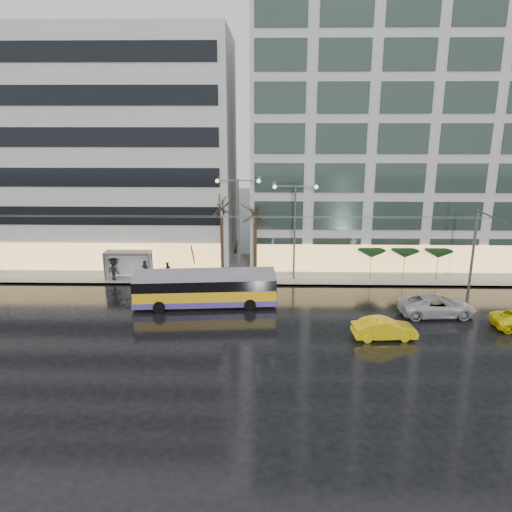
{
  "coord_description": "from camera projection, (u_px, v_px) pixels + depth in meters",
  "views": [
    {
      "loc": [
        4.47,
        -32.53,
        14.5
      ],
      "look_at": [
        3.69,
        5.0,
        3.88
      ],
      "focal_mm": 35.0,
      "sensor_mm": 36.0,
      "label": 1
    }
  ],
  "objects": [
    {
      "name": "catenary",
      "position": [
        225.0,
        242.0,
        41.79
      ],
      "size": [
        42.24,
        5.12,
        7.0
      ],
      "color": "#595B60",
      "rests_on": "ground"
    },
    {
      "name": "tree_b",
      "position": [
        255.0,
        210.0,
        44.29
      ],
      "size": [
        3.2,
        3.2,
        7.7
      ],
      "color": "black",
      "rests_on": "sidewalk"
    },
    {
      "name": "trolleybus",
      "position": [
        205.0,
        290.0,
        38.89
      ],
      "size": [
        11.18,
        4.55,
        5.11
      ],
      "color": "#EBB114",
      "rests_on": "ground"
    },
    {
      "name": "pedestrian_a",
      "position": [
        145.0,
        265.0,
        44.65
      ],
      "size": [
        1.25,
        1.26,
        2.19
      ],
      "color": "black",
      "rests_on": "sidewalk"
    },
    {
      "name": "parasol_b",
      "position": [
        405.0,
        254.0,
        44.91
      ],
      "size": [
        2.5,
        2.5,
        2.65
      ],
      "color": "#595B60",
      "rests_on": "sidewalk"
    },
    {
      "name": "bus_shelter",
      "position": [
        125.0,
        259.0,
        45.25
      ],
      "size": [
        4.2,
        1.6,
        2.51
      ],
      "color": "#595B60",
      "rests_on": "sidewalk"
    },
    {
      "name": "sidewalk",
      "position": [
        241.0,
        268.0,
        48.74
      ],
      "size": [
        80.0,
        10.0,
        0.15
      ],
      "primitive_type": "cube",
      "color": "gray",
      "rests_on": "ground"
    },
    {
      "name": "building_left",
      "position": [
        66.0,
        149.0,
        50.89
      ],
      "size": [
        34.0,
        14.0,
        22.0
      ],
      "primitive_type": "cube",
      "color": "#B0AEA9",
      "rests_on": "sidewalk"
    },
    {
      "name": "parasol_a",
      "position": [
        371.0,
        254.0,
        44.97
      ],
      "size": [
        2.5,
        2.5,
        2.65
      ],
      "color": "#595B60",
      "rests_on": "sidewalk"
    },
    {
      "name": "pedestrian_c",
      "position": [
        114.0,
        268.0,
        44.74
      ],
      "size": [
        1.39,
        1.2,
        2.11
      ],
      "color": "black",
      "rests_on": "sidewalk"
    },
    {
      "name": "tree_a",
      "position": [
        221.0,
        202.0,
        43.97
      ],
      "size": [
        3.2,
        3.2,
        8.4
      ],
      "color": "black",
      "rests_on": "sidewalk"
    },
    {
      "name": "street_lamp_near",
      "position": [
        238.0,
        215.0,
        44.05
      ],
      "size": [
        3.96,
        0.36,
        9.03
      ],
      "color": "#595B60",
      "rests_on": "sidewalk"
    },
    {
      "name": "taxi_b",
      "position": [
        384.0,
        329.0,
        33.42
      ],
      "size": [
        4.39,
        1.83,
        1.41
      ],
      "primitive_type": "imported",
      "rotation": [
        0.0,
        0.0,
        1.65
      ],
      "color": "yellow",
      "rests_on": "ground"
    },
    {
      "name": "parasol_c",
      "position": [
        438.0,
        254.0,
        44.85
      ],
      "size": [
        2.5,
        2.5,
        2.65
      ],
      "color": "#595B60",
      "rests_on": "sidewalk"
    },
    {
      "name": "street_lamp_far",
      "position": [
        295.0,
        218.0,
        44.03
      ],
      "size": [
        3.96,
        0.36,
        8.53
      ],
      "color": "#595B60",
      "rests_on": "sidewalk"
    },
    {
      "name": "pedestrian_b",
      "position": [
        167.0,
        270.0,
        45.4
      ],
      "size": [
        0.91,
        0.83,
        1.51
      ],
      "color": "black",
      "rests_on": "sidewalk"
    },
    {
      "name": "building_right",
      "position": [
        412.0,
        134.0,
        49.79
      ],
      "size": [
        32.0,
        14.0,
        25.0
      ],
      "primitive_type": "cube",
      "color": "#B0AEA9",
      "rests_on": "sidewalk"
    },
    {
      "name": "ground",
      "position": [
        203.0,
        327.0,
        35.33
      ],
      "size": [
        140.0,
        140.0,
        0.0
      ],
      "primitive_type": "plane",
      "color": "black",
      "rests_on": "ground"
    },
    {
      "name": "kerb",
      "position": [
        238.0,
        285.0,
        43.98
      ],
      "size": [
        80.0,
        0.1,
        0.15
      ],
      "primitive_type": "cube",
      "color": "slate",
      "rests_on": "ground"
    },
    {
      "name": "sedan_silver",
      "position": [
        437.0,
        305.0,
        37.29
      ],
      "size": [
        5.78,
        2.93,
        1.57
      ],
      "primitive_type": "imported",
      "rotation": [
        0.0,
        0.0,
        1.63
      ],
      "color": "#B3B3B8",
      "rests_on": "ground"
    }
  ]
}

